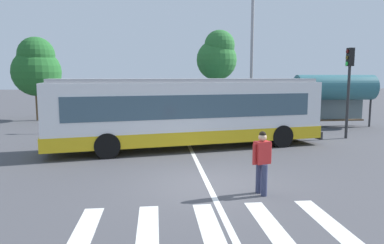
{
  "coord_description": "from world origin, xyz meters",
  "views": [
    {
      "loc": [
        -1.52,
        -10.04,
        3.15
      ],
      "look_at": [
        -0.05,
        4.3,
        1.3
      ],
      "focal_mm": 33.22,
      "sensor_mm": 36.0,
      "label": 1
    }
  ],
  "objects": [
    {
      "name": "parked_car_blue",
      "position": [
        -1.84,
        16.81,
        0.77
      ],
      "size": [
        2.29,
        4.67,
        1.35
      ],
      "color": "black",
      "rests_on": "ground_plane"
    },
    {
      "name": "parked_car_silver",
      "position": [
        -7.18,
        16.84,
        0.77
      ],
      "size": [
        2.01,
        4.57,
        1.35
      ],
      "color": "black",
      "rests_on": "ground_plane"
    },
    {
      "name": "ground_plane",
      "position": [
        0.0,
        0.0,
        0.0
      ],
      "size": [
        160.0,
        160.0,
        0.0
      ],
      "primitive_type": "plane",
      "color": "#47474C"
    },
    {
      "name": "background_tree_right",
      "position": [
        3.8,
        20.49,
        4.91
      ],
      "size": [
        3.47,
        3.47,
        7.08
      ],
      "color": "brown",
      "rests_on": "ground_plane"
    },
    {
      "name": "pedestrian_crossing_street",
      "position": [
        1.28,
        -1.05,
        0.97
      ],
      "size": [
        0.56,
        0.41,
        1.72
      ],
      "color": "#333856",
      "rests_on": "ground_plane"
    },
    {
      "name": "parked_car_white",
      "position": [
        6.16,
        16.77,
        0.77
      ],
      "size": [
        2.28,
        4.67,
        1.35
      ],
      "color": "black",
      "rests_on": "ground_plane"
    },
    {
      "name": "background_tree_left",
      "position": [
        -9.92,
        16.42,
        3.79
      ],
      "size": [
        3.4,
        3.4,
        5.92
      ],
      "color": "brown",
      "rests_on": "ground_plane"
    },
    {
      "name": "city_transit_bus",
      "position": [
        -0.11,
        5.5,
        1.59
      ],
      "size": [
        12.41,
        4.85,
        3.06
      ],
      "color": "black",
      "rests_on": "ground_plane"
    },
    {
      "name": "lane_center_line",
      "position": [
        -0.02,
        2.0,
        0.0
      ],
      "size": [
        0.16,
        24.0,
        0.01
      ],
      "primitive_type": "cube",
      "color": "silver",
      "rests_on": "ground_plane"
    },
    {
      "name": "bus_stop_shelter",
      "position": [
        9.5,
        10.94,
        2.42
      ],
      "size": [
        4.92,
        1.54,
        3.25
      ],
      "color": "#28282B",
      "rests_on": "ground_plane"
    },
    {
      "name": "parked_car_black",
      "position": [
        0.69,
        17.23,
        0.77
      ],
      "size": [
        2.1,
        4.6,
        1.35
      ],
      "color": "black",
      "rests_on": "ground_plane"
    },
    {
      "name": "traffic_light_far_corner",
      "position": [
        8.18,
        7.04,
        3.07
      ],
      "size": [
        0.33,
        0.32,
        4.57
      ],
      "color": "#28282B",
      "rests_on": "ground_plane"
    },
    {
      "name": "crosswalk_painted_stripes",
      "position": [
        -0.42,
        -3.07,
        0.0
      ],
      "size": [
        5.64,
        2.82,
        0.01
      ],
      "color": "silver",
      "rests_on": "ground_plane"
    },
    {
      "name": "parked_car_charcoal",
      "position": [
        -4.66,
        17.24,
        0.77
      ],
      "size": [
        2.31,
        4.67,
        1.35
      ],
      "color": "black",
      "rests_on": "ground_plane"
    },
    {
      "name": "twin_arm_street_lamp",
      "position": [
        4.63,
        12.47,
        5.89
      ],
      "size": [
        5.15,
        0.32,
        9.58
      ],
      "color": "#939399",
      "rests_on": "ground_plane"
    },
    {
      "name": "parked_car_teal",
      "position": [
        3.53,
        17.07,
        0.77
      ],
      "size": [
        2.03,
        4.58,
        1.35
      ],
      "color": "black",
      "rests_on": "ground_plane"
    }
  ]
}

